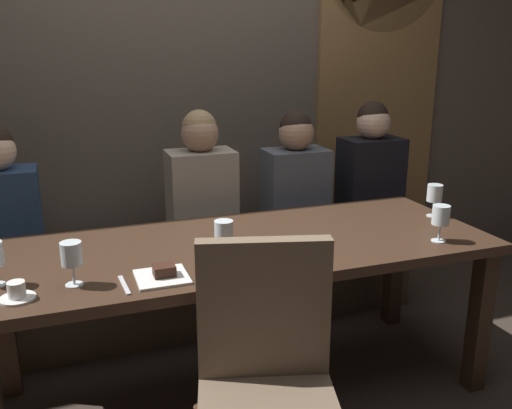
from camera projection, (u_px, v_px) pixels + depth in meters
ground at (244, 389)px, 2.63m from camera, size 9.00×9.00×0.00m
back_wall_tiled at (178, 57)px, 3.32m from camera, size 6.00×0.12×3.00m
arched_door at (378, 77)px, 3.73m from camera, size 0.90×0.05×2.55m
dining_table at (243, 261)px, 2.45m from camera, size 2.20×0.84×0.74m
banquette_bench at (205, 287)px, 3.20m from camera, size 2.50×0.44×0.45m
chair_near_side at (267, 375)px, 1.77m from camera, size 0.54×0.54×0.98m
diner_redhead at (2, 206)px, 2.72m from camera, size 0.36×0.24×0.76m
diner_bearded at (201, 187)px, 3.02m from camera, size 0.36×0.24×0.80m
diner_far_end at (295, 182)px, 3.19m from camera, size 0.36×0.24×0.77m
diner_near_end at (370, 172)px, 3.36m from camera, size 0.36×0.24×0.81m
wine_glass_near_left at (441, 216)px, 2.41m from camera, size 0.08×0.08×0.16m
wine_glass_near_right at (71, 255)px, 1.97m from camera, size 0.08×0.08×0.16m
wine_glass_far_right at (224, 232)px, 2.20m from camera, size 0.08×0.08×0.16m
wine_glass_center_back at (435, 195)px, 2.77m from camera, size 0.08×0.08×0.16m
espresso_cup at (17, 292)px, 1.88m from camera, size 0.12×0.12×0.06m
dessert_plate at (163, 275)px, 2.05m from camera, size 0.19×0.19×0.05m
fork_on_table at (124, 285)px, 1.99m from camera, size 0.03×0.17×0.01m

